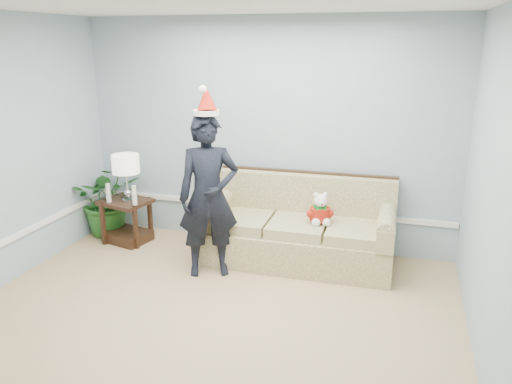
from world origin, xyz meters
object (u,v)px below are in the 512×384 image
object	(u,v)px
sofa	(300,232)
teddy_bear	(320,212)
man	(209,197)
side_table	(127,225)
houseplant	(108,199)
table_lamp	(126,166)

from	to	relation	value
sofa	teddy_bear	distance (m)	0.39
man	teddy_bear	distance (m)	1.22
side_table	houseplant	bearing A→B (deg)	153.79
side_table	houseplant	size ratio (longest dim) A/B	0.70
houseplant	man	xyz separation A→B (m)	(1.68, -0.71, 0.39)
sofa	teddy_bear	xyz separation A→B (m)	(0.24, -0.11, 0.29)
side_table	table_lamp	world-z (taller)	table_lamp
side_table	table_lamp	distance (m)	0.77
houseplant	man	world-z (taller)	man
side_table	table_lamp	bearing A→B (deg)	-24.41
teddy_bear	sofa	bearing A→B (deg)	135.73
table_lamp	man	size ratio (longest dim) A/B	0.34
table_lamp	man	world-z (taller)	man
sofa	man	world-z (taller)	man
side_table	man	world-z (taller)	man
table_lamp	teddy_bear	world-z (taller)	table_lamp
side_table	teddy_bear	xyz separation A→B (m)	(2.41, -0.04, 0.43)
sofa	side_table	bearing A→B (deg)	-179.29
sofa	table_lamp	world-z (taller)	table_lamp
houseplant	teddy_bear	xyz separation A→B (m)	(2.77, -0.21, 0.17)
table_lamp	man	xyz separation A→B (m)	(1.26, -0.50, -0.12)
table_lamp	man	bearing A→B (deg)	-21.67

